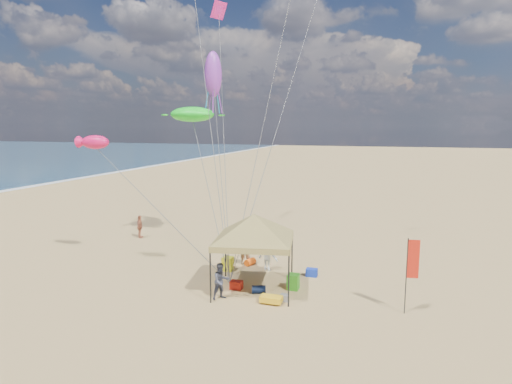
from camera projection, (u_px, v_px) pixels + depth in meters
ground at (236, 289)px, 19.58m from camera, size 280.00×280.00×0.00m
canopy_tent at (254, 217)px, 18.93m from camera, size 6.43×6.43×4.03m
feather_flag at (411, 264)px, 16.69m from camera, size 0.46×0.10×3.05m
cooler_red at (236, 285)px, 19.53m from camera, size 0.54×0.38×0.38m
cooler_blue at (312, 272)px, 21.19m from camera, size 0.54×0.38×0.38m
bag_navy at (259, 289)px, 19.03m from camera, size 0.69×0.54×0.36m
bag_orange at (250, 262)px, 22.88m from camera, size 0.54×0.69×0.36m
chair_green at (293, 282)px, 19.50m from camera, size 0.50×0.50×0.70m
chair_yellow at (228, 264)px, 22.02m from camera, size 0.50×0.50×0.70m
crate_grey at (285, 298)px, 18.22m from camera, size 0.34×0.30×0.28m
beach_cart at (271, 299)px, 17.93m from camera, size 0.90×0.50×0.24m
person_near_a at (245, 247)px, 22.91m from camera, size 0.73×0.53×1.86m
person_near_b at (221, 281)px, 18.34m from camera, size 0.95×0.97×1.57m
person_near_c at (268, 255)px, 21.96m from camera, size 1.17×0.82×1.65m
person_far_a at (140, 227)px, 28.36m from camera, size 0.60×0.96×1.52m
turtle_kite at (192, 114)px, 25.84m from camera, size 2.81×2.30×0.90m
fish_kite at (95, 142)px, 21.87m from camera, size 1.74×1.24×0.70m
squid_kite at (213, 74)px, 25.35m from camera, size 1.02×1.02×2.65m
stunt_kite_pink at (219, 10)px, 30.13m from camera, size 0.96×1.30×1.09m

